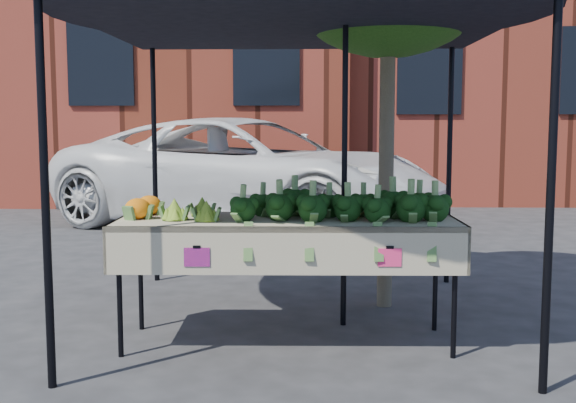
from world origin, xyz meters
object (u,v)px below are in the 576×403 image
object	(u,v)px
vehicle	(247,27)
canopy	(299,149)
street_tree	(387,89)
table	(287,281)

from	to	relation	value
vehicle	canopy	bearing A→B (deg)	-146.60
vehicle	street_tree	distance (m)	5.08
table	canopy	bearing A→B (deg)	82.26
table	canopy	xyz separation A→B (m)	(0.07, 0.54, 0.92)
table	canopy	world-z (taller)	canopy
street_tree	table	bearing A→B (deg)	-127.28
table	vehicle	xyz separation A→B (m)	(-0.78, 5.75, 2.55)
canopy	vehicle	world-z (taller)	vehicle
canopy	street_tree	xyz separation A→B (m)	(0.73, 0.52, 0.49)
canopy	vehicle	size ratio (longest dim) A/B	0.53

